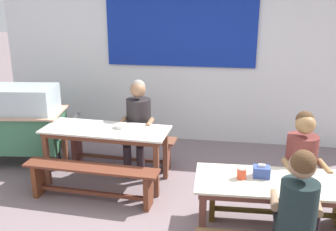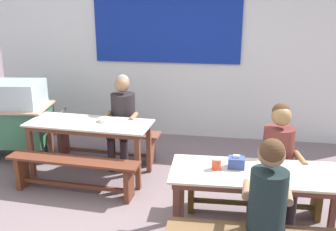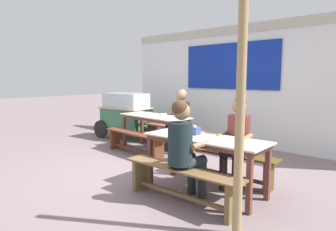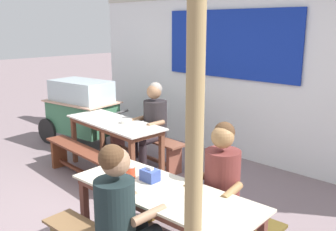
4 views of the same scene
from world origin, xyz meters
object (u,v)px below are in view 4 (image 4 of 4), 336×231
(bench_far_front, at_px, (83,159))
(person_center_facing, at_px, (152,121))
(bench_near_back, at_px, (201,215))
(tissue_box, at_px, (150,175))
(bench_far_back, at_px, (143,143))
(dining_table_near, at_px, (164,199))
(person_near_front, at_px, (123,212))
(soup_bowl, at_px, (126,121))
(person_right_near_table, at_px, (219,184))
(food_cart, at_px, (82,108))
(condiment_jar, at_px, (131,171))
(wooden_support_post, at_px, (193,198))
(dining_table_far, at_px, (114,127))

(bench_far_front, xyz_separation_m, person_center_facing, (0.35, 0.97, 0.43))
(bench_near_back, xyz_separation_m, tissue_box, (-0.21, -0.47, 0.49))
(bench_far_back, xyz_separation_m, tissue_box, (1.85, -1.60, 0.49))
(dining_table_near, distance_m, bench_near_back, 0.64)
(dining_table_near, relative_size, person_near_front, 1.35)
(soup_bowl, bearing_deg, bench_near_back, -19.53)
(dining_table_near, bearing_deg, person_near_front, -88.16)
(dining_table_near, height_order, person_center_facing, person_center_facing)
(person_right_near_table, bearing_deg, person_near_front, -101.88)
(bench_near_back, relative_size, tissue_box, 10.42)
(food_cart, bearing_deg, person_near_front, -29.29)
(bench_far_back, relative_size, person_near_front, 1.28)
(bench_far_front, bearing_deg, person_near_front, -26.38)
(condiment_jar, relative_size, soup_bowl, 0.68)
(bench_far_back, bearing_deg, bench_far_front, -93.32)
(person_center_facing, relative_size, soup_bowl, 7.83)
(tissue_box, bearing_deg, soup_bowl, 145.96)
(bench_far_back, bearing_deg, wooden_support_post, -38.49)
(person_near_front, relative_size, soup_bowl, 7.77)
(person_right_near_table, relative_size, person_center_facing, 0.99)
(dining_table_far, distance_m, person_near_front, 2.66)
(condiment_jar, bearing_deg, tissue_box, 19.01)
(food_cart, bearing_deg, soup_bowl, -12.05)
(dining_table_near, xyz_separation_m, food_cart, (-3.57, 1.55, -0.01))
(condiment_jar, bearing_deg, bench_far_back, 134.90)
(dining_table_near, xyz_separation_m, person_right_near_table, (0.21, 0.47, 0.06))
(person_right_near_table, xyz_separation_m, wooden_support_post, (0.70, -1.19, 0.52))
(person_center_facing, distance_m, condiment_jar, 2.10)
(tissue_box, height_order, soup_bowl, tissue_box)
(bench_far_back, distance_m, soup_bowl, 0.67)
(bench_far_back, bearing_deg, person_near_front, -45.31)
(food_cart, height_order, tissue_box, food_cart)
(bench_far_back, xyz_separation_m, person_near_front, (2.10, -2.12, 0.42))
(bench_near_back, height_order, person_center_facing, person_center_facing)
(food_cart, xyz_separation_m, soup_bowl, (1.64, -0.35, 0.12))
(person_right_near_table, distance_m, soup_bowl, 2.26)
(bench_near_back, height_order, person_near_front, person_near_front)
(bench_near_back, xyz_separation_m, food_cart, (-3.54, 1.03, 0.35))
(dining_table_near, distance_m, tissue_box, 0.28)
(bench_near_back, distance_m, wooden_support_post, 1.81)
(bench_far_back, bearing_deg, soup_bowl, -71.08)
(condiment_jar, xyz_separation_m, wooden_support_post, (1.33, -0.71, 0.44))
(bench_far_front, bearing_deg, tissue_box, -16.19)
(bench_far_front, relative_size, person_center_facing, 1.29)
(dining_table_near, height_order, food_cart, food_cart)
(bench_far_front, bearing_deg, wooden_support_post, -23.52)
(bench_far_front, height_order, person_right_near_table, person_right_near_table)
(person_right_near_table, bearing_deg, dining_table_far, 164.02)
(food_cart, height_order, person_near_front, person_near_front)
(person_near_front, bearing_deg, dining_table_near, 91.84)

